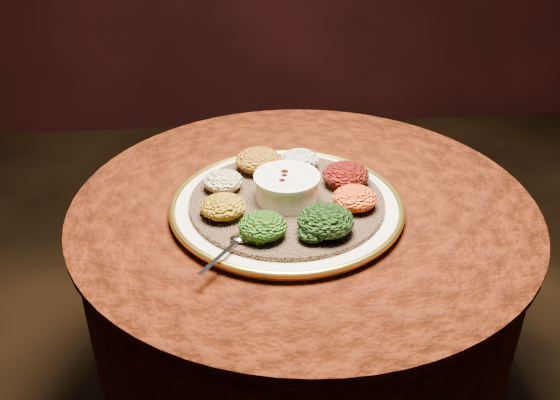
{
  "coord_description": "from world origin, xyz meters",
  "views": [
    {
      "loc": [
        -0.15,
        -1.09,
        1.41
      ],
      "look_at": [
        -0.05,
        -0.03,
        0.76
      ],
      "focal_mm": 40.0,
      "sensor_mm": 36.0,
      "label": 1
    }
  ],
  "objects": [
    {
      "name": "injera",
      "position": [
        -0.04,
        -0.03,
        0.76
      ],
      "size": [
        0.49,
        0.49,
        0.01
      ],
      "primitive_type": "cylinder",
      "rotation": [
        0.0,
        0.0,
        -0.31
      ],
      "color": "brown",
      "rests_on": "platter"
    },
    {
      "name": "spoon",
      "position": [
        -0.14,
        -0.18,
        0.77
      ],
      "size": [
        0.1,
        0.12,
        0.01
      ],
      "rotation": [
        0.0,
        0.0,
        -2.2
      ],
      "color": "silver",
      "rests_on": "injera"
    },
    {
      "name": "table",
      "position": [
        0.0,
        0.0,
        0.55
      ],
      "size": [
        0.96,
        0.96,
        0.73
      ],
      "color": "black",
      "rests_on": "ground"
    },
    {
      "name": "portion_kik",
      "position": [
        -0.16,
        -0.08,
        0.78
      ],
      "size": [
        0.09,
        0.08,
        0.04
      ],
      "primitive_type": "ellipsoid",
      "color": "#BB7E10",
      "rests_on": "injera"
    },
    {
      "name": "portion_kitfo",
      "position": [
        0.09,
        0.01,
        0.79
      ],
      "size": [
        0.1,
        0.09,
        0.05
      ],
      "primitive_type": "ellipsoid",
      "color": "black",
      "rests_on": "injera"
    },
    {
      "name": "portion_shiro",
      "position": [
        -0.09,
        0.09,
        0.79
      ],
      "size": [
        0.1,
        0.09,
        0.05
      ],
      "primitive_type": "ellipsoid",
      "color": "#955712",
      "rests_on": "injera"
    },
    {
      "name": "portion_ayib",
      "position": [
        0.0,
        0.09,
        0.78
      ],
      "size": [
        0.08,
        0.08,
        0.04
      ],
      "primitive_type": "ellipsoid",
      "color": "white",
      "rests_on": "injera"
    },
    {
      "name": "portion_gomen",
      "position": [
        0.02,
        -0.16,
        0.79
      ],
      "size": [
        0.11,
        0.1,
        0.05
      ],
      "primitive_type": "ellipsoid",
      "color": "black",
      "rests_on": "injera"
    },
    {
      "name": "stew_bowl",
      "position": [
        -0.04,
        -0.03,
        0.79
      ],
      "size": [
        0.13,
        0.13,
        0.05
      ],
      "color": "white",
      "rests_on": "injera"
    },
    {
      "name": "platter",
      "position": [
        -0.04,
        -0.03,
        0.75
      ],
      "size": [
        0.5,
        0.5,
        0.02
      ],
      "rotation": [
        0.0,
        0.0,
        -0.12
      ],
      "color": "silver",
      "rests_on": "table"
    },
    {
      "name": "portion_timatim",
      "position": [
        -0.16,
        0.02,
        0.78
      ],
      "size": [
        0.08,
        0.08,
        0.04
      ],
      "primitive_type": "ellipsoid",
      "color": "maroon",
      "rests_on": "injera"
    },
    {
      "name": "portion_mixveg",
      "position": [
        -0.09,
        -0.16,
        0.78
      ],
      "size": [
        0.09,
        0.08,
        0.04
      ],
      "primitive_type": "ellipsoid",
      "color": "maroon",
      "rests_on": "injera"
    },
    {
      "name": "portion_tikil",
      "position": [
        0.09,
        -0.08,
        0.78
      ],
      "size": [
        0.09,
        0.08,
        0.04
      ],
      "primitive_type": "ellipsoid",
      "color": "#C18810",
      "rests_on": "injera"
    }
  ]
}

